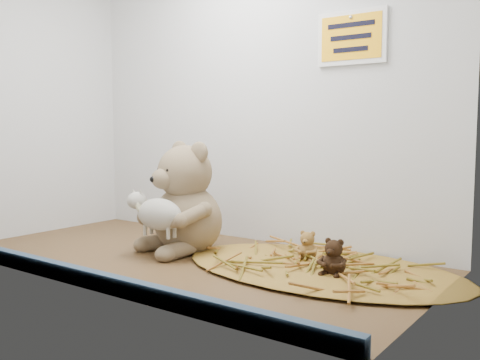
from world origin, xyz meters
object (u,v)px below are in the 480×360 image
Objects in this scene: mini_teddy_tan at (308,244)px; mini_teddy_brown at (334,255)px; main_teddy at (187,197)px; toy_lamb at (159,214)px.

mini_teddy_brown is at bearing -48.20° from mini_teddy_tan.
main_teddy is 3.68× the size of mini_teddy_brown.
main_teddy is at bearing 90.00° from toy_lamb.
mini_teddy_tan is (32.10, 17.26, -6.38)cm from toy_lamb.
toy_lamb is 44.39cm from mini_teddy_brown.
mini_teddy_brown reaches higher than mini_teddy_tan.
toy_lamb is 37.00cm from mini_teddy_tan.
main_teddy is 34.23cm from mini_teddy_tan.
mini_teddy_brown is at bearing 11.74° from toy_lamb.
mini_teddy_tan is (32.10, 6.84, -9.71)cm from main_teddy.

